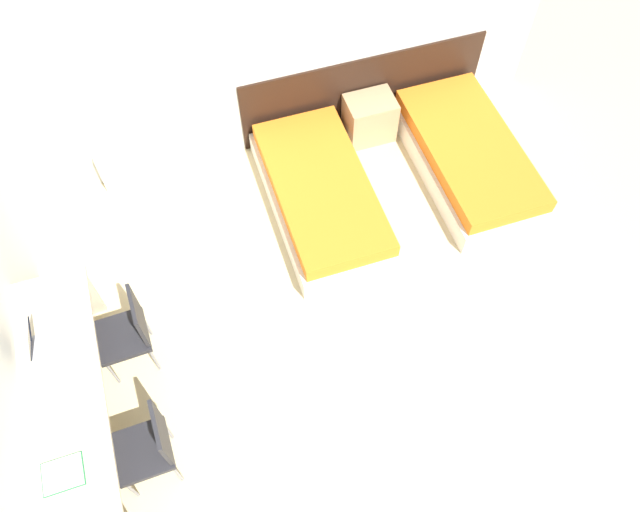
{
  "coord_description": "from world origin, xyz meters",
  "views": [
    {
      "loc": [
        -0.9,
        -0.39,
        5.2
      ],
      "look_at": [
        0.0,
        2.34,
        0.55
      ],
      "focal_mm": 35.0,
      "sensor_mm": 36.0,
      "label": 1
    }
  ],
  "objects_px": {
    "bed_near_door": "(468,156)",
    "bed_near_window": "(321,195)",
    "chair_near_laptop": "(128,331)",
    "nightstand": "(369,118)",
    "chair_near_notebook": "(149,446)",
    "laptop": "(43,342)"
  },
  "relations": [
    {
      "from": "bed_near_door",
      "to": "nightstand",
      "type": "xyz_separation_m",
      "value": [
        -0.81,
        0.79,
        0.06
      ]
    },
    {
      "from": "nightstand",
      "to": "bed_near_window",
      "type": "bearing_deg",
      "value": -135.84
    },
    {
      "from": "chair_near_laptop",
      "to": "chair_near_notebook",
      "type": "distance_m",
      "value": 0.99
    },
    {
      "from": "bed_near_door",
      "to": "laptop",
      "type": "distance_m",
      "value": 4.42
    },
    {
      "from": "nightstand",
      "to": "chair_near_notebook",
      "type": "relative_size",
      "value": 0.57
    },
    {
      "from": "nightstand",
      "to": "chair_near_laptop",
      "type": "xyz_separation_m",
      "value": [
        -2.84,
        -1.85,
        0.26
      ]
    },
    {
      "from": "chair_near_laptop",
      "to": "bed_near_door",
      "type": "bearing_deg",
      "value": 14.38
    },
    {
      "from": "laptop",
      "to": "bed_near_window",
      "type": "bearing_deg",
      "value": 21.51
    },
    {
      "from": "chair_near_notebook",
      "to": "bed_near_door",
      "type": "bearing_deg",
      "value": 27.75
    },
    {
      "from": "bed_near_window",
      "to": "nightstand",
      "type": "xyz_separation_m",
      "value": [
        0.81,
        0.79,
        0.06
      ]
    },
    {
      "from": "bed_near_door",
      "to": "laptop",
      "type": "bearing_deg",
      "value": -165.26
    },
    {
      "from": "nightstand",
      "to": "chair_near_notebook",
      "type": "height_order",
      "value": "chair_near_notebook"
    },
    {
      "from": "bed_near_door",
      "to": "chair_near_notebook",
      "type": "bearing_deg",
      "value": -150.68
    },
    {
      "from": "bed_near_window",
      "to": "bed_near_door",
      "type": "height_order",
      "value": "same"
    },
    {
      "from": "bed_near_window",
      "to": "chair_near_laptop",
      "type": "relative_size",
      "value": 2.15
    },
    {
      "from": "bed_near_door",
      "to": "nightstand",
      "type": "distance_m",
      "value": 1.13
    },
    {
      "from": "bed_near_door",
      "to": "laptop",
      "type": "xyz_separation_m",
      "value": [
        -4.23,
        -1.11,
        0.61
      ]
    },
    {
      "from": "bed_near_door",
      "to": "bed_near_window",
      "type": "bearing_deg",
      "value": 180.0
    },
    {
      "from": "chair_near_laptop",
      "to": "laptop",
      "type": "relative_size",
      "value": 2.82
    },
    {
      "from": "nightstand",
      "to": "chair_near_laptop",
      "type": "height_order",
      "value": "chair_near_laptop"
    },
    {
      "from": "bed_near_door",
      "to": "nightstand",
      "type": "bearing_deg",
      "value": 135.84
    },
    {
      "from": "nightstand",
      "to": "chair_near_laptop",
      "type": "bearing_deg",
      "value": -146.98
    }
  ]
}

